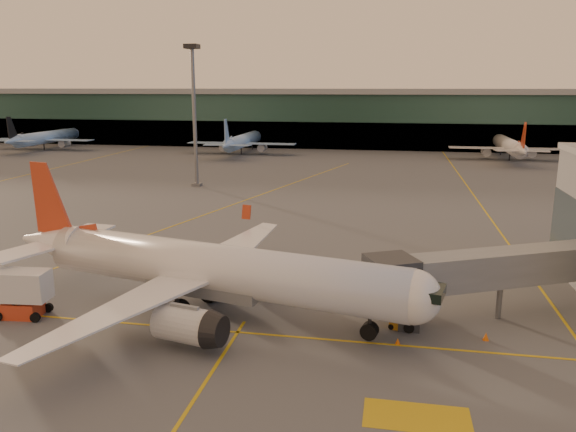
% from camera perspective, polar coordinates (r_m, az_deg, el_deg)
% --- Properties ---
extents(ground, '(600.00, 600.00, 0.00)m').
position_cam_1_polar(ground, '(41.09, -14.02, -13.72)').
color(ground, '#4C4F54').
rests_on(ground, ground).
extents(taxi_markings, '(100.12, 173.00, 0.01)m').
position_cam_1_polar(taxi_markings, '(83.10, -5.98, 0.28)').
color(taxi_markings, gold).
rests_on(taxi_markings, ground).
extents(terminal, '(400.00, 20.00, 17.60)m').
position_cam_1_polar(terminal, '(175.93, 5.46, 9.88)').
color(terminal, '#19382D').
rests_on(terminal, ground).
extents(mast_west_near, '(2.40, 2.40, 25.60)m').
position_cam_1_polar(mast_west_near, '(105.55, -9.52, 11.02)').
color(mast_west_near, slate).
rests_on(mast_west_near, ground).
extents(distant_aircraft_row, '(290.00, 34.00, 13.00)m').
position_cam_1_polar(distant_aircraft_row, '(156.68, -3.14, 6.32)').
color(distant_aircraft_row, '#8BB4E8').
rests_on(distant_aircraft_row, ground).
extents(main_airplane, '(38.21, 34.75, 11.63)m').
position_cam_1_polar(main_airplane, '(46.11, -8.52, -5.38)').
color(main_airplane, white).
rests_on(main_airplane, ground).
extents(jet_bridge, '(22.20, 12.91, 5.79)m').
position_cam_1_polar(jet_bridge, '(48.53, 22.15, -5.03)').
color(jet_bridge, slate).
rests_on(jet_bridge, ground).
extents(catering_truck, '(5.16, 2.64, 3.86)m').
position_cam_1_polar(catering_truck, '(50.38, -25.67, -6.86)').
color(catering_truck, red).
rests_on(catering_truck, ground).
extents(gpu_cart, '(2.01, 1.51, 1.04)m').
position_cam_1_polar(gpu_cart, '(44.73, 11.48, -10.58)').
color(gpu_cart, '#C17A18').
rests_on(gpu_cart, ground).
extents(pushback_tug, '(3.21, 2.02, 1.55)m').
position_cam_1_polar(pushback_tug, '(48.55, 10.54, -8.45)').
color(pushback_tug, black).
rests_on(pushback_tug, ground).
extents(cone_nose, '(0.46, 0.46, 0.59)m').
position_cam_1_polar(cone_nose, '(44.62, 19.46, -11.46)').
color(cone_nose, '#E4600C').
rests_on(cone_nose, ground).
extents(cone_wing_left, '(0.44, 0.44, 0.56)m').
position_cam_1_polar(cone_wing_left, '(61.74, -4.44, -3.92)').
color(cone_wing_left, '#E4600C').
rests_on(cone_wing_left, ground).
extents(cone_fwd, '(0.38, 0.38, 0.48)m').
position_cam_1_polar(cone_fwd, '(42.35, 11.09, -12.37)').
color(cone_fwd, '#E4600C').
rests_on(cone_fwd, ground).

